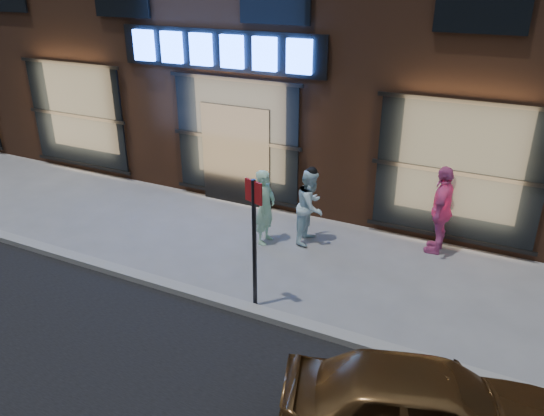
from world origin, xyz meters
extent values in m
plane|color=slate|center=(0.00, 0.00, 0.00)|extent=(90.00, 90.00, 0.00)
cube|color=gray|center=(0.00, 0.00, 0.06)|extent=(60.00, 0.25, 0.12)
cube|color=black|center=(-0.40, 3.95, 3.60)|extent=(5.20, 0.06, 0.90)
cube|color=black|center=(0.00, 3.92, 1.20)|extent=(1.80, 0.10, 2.40)
cube|color=#FFBF72|center=(-5.00, 3.98, 1.60)|extent=(3.00, 0.04, 2.60)
cube|color=black|center=(-5.00, 3.94, 1.60)|extent=(3.20, 0.06, 2.80)
cube|color=#FFBF72|center=(0.00, 3.98, 1.60)|extent=(3.00, 0.04, 2.60)
cube|color=black|center=(0.00, 3.94, 1.60)|extent=(3.20, 0.06, 2.80)
cube|color=#FFBF72|center=(5.00, 3.98, 1.60)|extent=(3.00, 0.04, 2.60)
cube|color=black|center=(5.00, 3.94, 1.60)|extent=(3.20, 0.06, 2.80)
cube|color=#2659FF|center=(-2.40, 3.88, 3.60)|extent=(0.55, 0.12, 0.70)
cube|color=#2659FF|center=(-1.60, 3.88, 3.60)|extent=(0.55, 0.12, 0.70)
cube|color=#2659FF|center=(-0.80, 3.88, 3.60)|extent=(0.55, 0.12, 0.70)
cube|color=#2659FF|center=(0.00, 3.88, 3.60)|extent=(0.55, 0.12, 0.70)
cube|color=#2659FF|center=(0.80, 3.88, 3.60)|extent=(0.55, 0.12, 0.70)
cube|color=#2659FF|center=(1.60, 3.88, 3.60)|extent=(0.55, 0.12, 0.70)
imported|color=#C2FFCC|center=(1.55, 2.40, 0.79)|extent=(0.39, 0.59, 1.59)
imported|color=white|center=(2.37, 2.84, 0.79)|extent=(0.61, 0.78, 1.58)
imported|color=#CE5597|center=(4.85, 3.59, 0.91)|extent=(0.47, 1.08, 1.82)
imported|color=brown|center=(5.62, -1.46, 0.58)|extent=(3.68, 2.36, 1.17)
cylinder|color=#262628|center=(2.46, 0.24, 1.15)|extent=(0.07, 0.07, 2.30)
cube|color=#B21417|center=(2.46, 0.24, 2.10)|extent=(0.35, 0.15, 0.37)
camera|label=1|loc=(6.07, -6.41, 5.23)|focal=35.00mm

